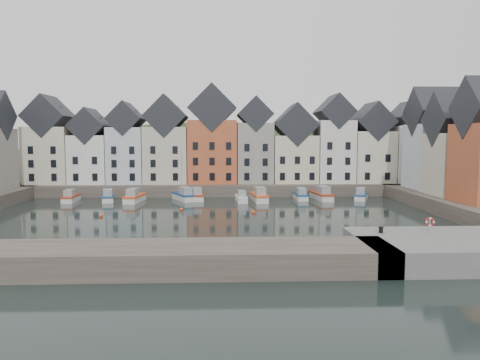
{
  "coord_description": "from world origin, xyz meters",
  "views": [
    {
      "loc": [
        1.62,
        -57.76,
        10.47
      ],
      "look_at": [
        4.22,
        6.0,
        4.48
      ],
      "focal_mm": 35.0,
      "sensor_mm": 36.0,
      "label": 1
    }
  ],
  "objects": [
    {
      "name": "ground",
      "position": [
        0.0,
        0.0,
        0.0
      ],
      "size": [
        260.0,
        260.0,
        0.0
      ],
      "primitive_type": "plane",
      "color": "black",
      "rests_on": "ground"
    },
    {
      "name": "boat_d",
      "position": [
        -4.48,
        18.55,
        0.8
      ],
      "size": [
        4.51,
        6.66,
        12.28
      ],
      "rotation": [
        0.0,
        0.0,
        0.43
      ],
      "color": "silver",
      "rests_on": "ground"
    },
    {
      "name": "life_ring_post",
      "position": [
        20.14,
        -17.54,
        2.86
      ],
      "size": [
        0.8,
        0.17,
        1.3
      ],
      "color": "gray",
      "rests_on": "near_quay"
    },
    {
      "name": "boat_e",
      "position": [
        -2.42,
        18.94,
        0.69
      ],
      "size": [
        2.72,
        6.26,
        2.33
      ],
      "rotation": [
        0.0,
        0.0,
        0.14
      ],
      "color": "silver",
      "rests_on": "ground"
    },
    {
      "name": "mooring_bollard",
      "position": [
        15.65,
        -17.85,
        2.31
      ],
      "size": [
        0.48,
        0.48,
        0.56
      ],
      "color": "black",
      "rests_on": "near_quay"
    },
    {
      "name": "far_terrace",
      "position": [
        3.21,
        28.0,
        8.88
      ],
      "size": [
        72.37,
        8.16,
        17.78
      ],
      "color": "beige",
      "rests_on": "far_quay"
    },
    {
      "name": "boat_a",
      "position": [
        -22.49,
        17.6,
        0.67
      ],
      "size": [
        2.1,
        5.9,
        2.24
      ],
      "rotation": [
        0.0,
        0.0,
        0.05
      ],
      "color": "silver",
      "rests_on": "ground"
    },
    {
      "name": "near_wall",
      "position": [
        -10.0,
        -22.0,
        1.0
      ],
      "size": [
        50.0,
        6.0,
        2.0
      ],
      "primitive_type": "cube",
      "color": "#463D35",
      "rests_on": "ground"
    },
    {
      "name": "boat_c",
      "position": [
        -12.22,
        16.8,
        0.74
      ],
      "size": [
        2.79,
        6.65,
        2.48
      ],
      "rotation": [
        0.0,
        0.0,
        -0.12
      ],
      "color": "silver",
      "rests_on": "ground"
    },
    {
      "name": "right_terrace",
      "position": [
        36.0,
        8.07,
        8.91
      ],
      "size": [
        8.3,
        24.25,
        16.36
      ],
      "color": "silver",
      "rests_on": "right_quay"
    },
    {
      "name": "boat_f",
      "position": [
        4.86,
        16.47,
        0.61
      ],
      "size": [
        1.97,
        5.42,
        2.05
      ],
      "rotation": [
        0.0,
        0.0,
        0.06
      ],
      "color": "silver",
      "rests_on": "ground"
    },
    {
      "name": "far_quay",
      "position": [
        0.0,
        30.0,
        1.0
      ],
      "size": [
        90.0,
        16.0,
        2.0
      ],
      "primitive_type": "cube",
      "color": "#463D35",
      "rests_on": "ground"
    },
    {
      "name": "boat_i",
      "position": [
        18.24,
        18.18,
        0.77
      ],
      "size": [
        2.91,
        6.94,
        2.58
      ],
      "rotation": [
        0.0,
        0.0,
        0.13
      ],
      "color": "silver",
      "rests_on": "ground"
    },
    {
      "name": "hillside",
      "position": [
        0.02,
        56.0,
        -17.96
      ],
      "size": [
        153.6,
        70.4,
        64.0
      ],
      "color": "#212F17",
      "rests_on": "ground"
    },
    {
      "name": "mooring_buoys",
      "position": [
        -4.0,
        5.33,
        0.15
      ],
      "size": [
        20.5,
        5.5,
        0.5
      ],
      "color": "#E74E1B",
      "rests_on": "ground"
    },
    {
      "name": "near_quay",
      "position": [
        22.0,
        -20.0,
        1.0
      ],
      "size": [
        18.0,
        10.0,
        2.0
      ],
      "primitive_type": "cube",
      "color": "#60605E",
      "rests_on": "ground"
    },
    {
      "name": "boat_h",
      "position": [
        14.82,
        18.92,
        0.65
      ],
      "size": [
        1.87,
        5.72,
        2.19
      ],
      "rotation": [
        0.0,
        0.0,
        0.02
      ],
      "color": "silver",
      "rests_on": "ground"
    },
    {
      "name": "boat_j",
      "position": [
        24.87,
        18.35,
        0.67
      ],
      "size": [
        3.84,
        6.09,
        2.24
      ],
      "rotation": [
        0.0,
        0.0,
        -0.38
      ],
      "color": "silver",
      "rests_on": "ground"
    },
    {
      "name": "boat_b",
      "position": [
        -16.69,
        17.93,
        0.66
      ],
      "size": [
        3.05,
        6.04,
        2.22
      ],
      "rotation": [
        0.0,
        0.0,
        0.23
      ],
      "color": "silver",
      "rests_on": "ground"
    },
    {
      "name": "boat_g",
      "position": [
        7.76,
        16.96,
        0.77
      ],
      "size": [
        2.75,
        6.91,
        2.59
      ],
      "rotation": [
        0.0,
        0.0,
        0.1
      ],
      "color": "silver",
      "rests_on": "ground"
    }
  ]
}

